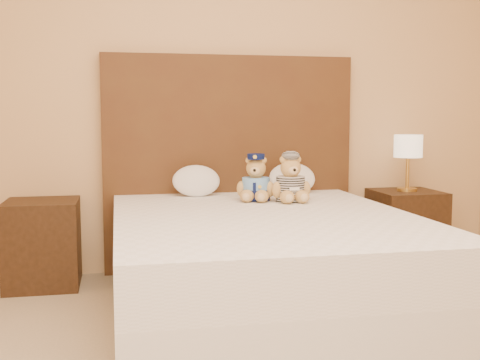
{
  "coord_description": "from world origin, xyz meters",
  "views": [
    {
      "loc": [
        -0.78,
        -1.93,
        1.08
      ],
      "look_at": [
        -0.08,
        1.45,
        0.71
      ],
      "focal_mm": 45.0,
      "sensor_mm": 36.0,
      "label": 1
    }
  ],
  "objects_px": {
    "bed": "(264,264)",
    "lamp": "(408,149)",
    "nightstand_right": "(406,229)",
    "nightstand_left": "(43,244)",
    "pillow_left": "(196,179)",
    "teddy_police": "(256,178)",
    "teddy_prisoner": "(291,178)",
    "pillow_right": "(292,177)"
  },
  "relations": [
    {
      "from": "bed",
      "to": "lamp",
      "type": "height_order",
      "value": "lamp"
    },
    {
      "from": "nightstand_right",
      "to": "lamp",
      "type": "xyz_separation_m",
      "value": [
        -0.0,
        0.0,
        0.57
      ]
    },
    {
      "from": "bed",
      "to": "nightstand_left",
      "type": "bearing_deg",
      "value": 147.38
    },
    {
      "from": "nightstand_left",
      "to": "pillow_left",
      "type": "distance_m",
      "value": 1.06
    },
    {
      "from": "nightstand_right",
      "to": "pillow_left",
      "type": "bearing_deg",
      "value": 178.86
    },
    {
      "from": "teddy_police",
      "to": "teddy_prisoner",
      "type": "xyz_separation_m",
      "value": [
        0.2,
        -0.09,
        0.0
      ]
    },
    {
      "from": "bed",
      "to": "teddy_prisoner",
      "type": "height_order",
      "value": "teddy_prisoner"
    },
    {
      "from": "teddy_prisoner",
      "to": "bed",
      "type": "bearing_deg",
      "value": -123.49
    },
    {
      "from": "nightstand_right",
      "to": "bed",
      "type": "bearing_deg",
      "value": -147.38
    },
    {
      "from": "teddy_police",
      "to": "pillow_left",
      "type": "distance_m",
      "value": 0.46
    },
    {
      "from": "nightstand_left",
      "to": "teddy_police",
      "type": "height_order",
      "value": "teddy_police"
    },
    {
      "from": "lamp",
      "to": "teddy_police",
      "type": "relative_size",
      "value": 1.37
    },
    {
      "from": "teddy_prisoner",
      "to": "pillow_left",
      "type": "distance_m",
      "value": 0.67
    },
    {
      "from": "teddy_police",
      "to": "teddy_prisoner",
      "type": "relative_size",
      "value": 1.0
    },
    {
      "from": "teddy_prisoner",
      "to": "nightstand_left",
      "type": "bearing_deg",
      "value": 165.46
    },
    {
      "from": "pillow_right",
      "to": "teddy_prisoner",
      "type": "bearing_deg",
      "value": -108.13
    },
    {
      "from": "nightstand_left",
      "to": "teddy_prisoner",
      "type": "xyz_separation_m",
      "value": [
        1.53,
        -0.36,
        0.42
      ]
    },
    {
      "from": "teddy_prisoner",
      "to": "pillow_left",
      "type": "relative_size",
      "value": 0.92
    },
    {
      "from": "nightstand_left",
      "to": "teddy_prisoner",
      "type": "height_order",
      "value": "teddy_prisoner"
    },
    {
      "from": "nightstand_left",
      "to": "nightstand_right",
      "type": "height_order",
      "value": "same"
    },
    {
      "from": "pillow_left",
      "to": "pillow_right",
      "type": "relative_size",
      "value": 0.97
    },
    {
      "from": "lamp",
      "to": "teddy_prisoner",
      "type": "bearing_deg",
      "value": -159.71
    },
    {
      "from": "lamp",
      "to": "nightstand_right",
      "type": "bearing_deg",
      "value": 0.0
    },
    {
      "from": "lamp",
      "to": "pillow_right",
      "type": "distance_m",
      "value": 0.87
    },
    {
      "from": "nightstand_left",
      "to": "pillow_left",
      "type": "bearing_deg",
      "value": 1.74
    },
    {
      "from": "nightstand_right",
      "to": "teddy_prisoner",
      "type": "relative_size",
      "value": 1.88
    },
    {
      "from": "lamp",
      "to": "teddy_police",
      "type": "xyz_separation_m",
      "value": [
        -1.17,
        -0.27,
        -0.15
      ]
    },
    {
      "from": "nightstand_left",
      "to": "lamp",
      "type": "xyz_separation_m",
      "value": [
        2.5,
        0.0,
        0.57
      ]
    },
    {
      "from": "nightstand_left",
      "to": "teddy_police",
      "type": "relative_size",
      "value": 1.88
    },
    {
      "from": "bed",
      "to": "teddy_prisoner",
      "type": "distance_m",
      "value": 0.67
    },
    {
      "from": "nightstand_right",
      "to": "teddy_police",
      "type": "xyz_separation_m",
      "value": [
        -1.17,
        -0.27,
        0.42
      ]
    },
    {
      "from": "teddy_police",
      "to": "pillow_right",
      "type": "relative_size",
      "value": 0.9
    },
    {
      "from": "nightstand_left",
      "to": "teddy_police",
      "type": "xyz_separation_m",
      "value": [
        1.33,
        -0.27,
        0.42
      ]
    },
    {
      "from": "lamp",
      "to": "pillow_right",
      "type": "height_order",
      "value": "lamp"
    },
    {
      "from": "teddy_police",
      "to": "pillow_right",
      "type": "height_order",
      "value": "teddy_police"
    },
    {
      "from": "teddy_police",
      "to": "pillow_left",
      "type": "relative_size",
      "value": 0.92
    },
    {
      "from": "bed",
      "to": "nightstand_left",
      "type": "distance_m",
      "value": 1.48
    },
    {
      "from": "teddy_prisoner",
      "to": "pillow_right",
      "type": "distance_m",
      "value": 0.41
    },
    {
      "from": "bed",
      "to": "nightstand_right",
      "type": "xyz_separation_m",
      "value": [
        1.25,
        0.8,
        -0.0
      ]
    },
    {
      "from": "pillow_left",
      "to": "pillow_right",
      "type": "bearing_deg",
      "value": 0.0
    },
    {
      "from": "nightstand_left",
      "to": "lamp",
      "type": "distance_m",
      "value": 2.56
    },
    {
      "from": "nightstand_left",
      "to": "lamp",
      "type": "height_order",
      "value": "lamp"
    }
  ]
}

